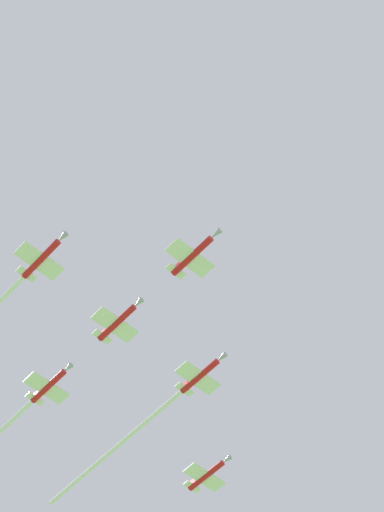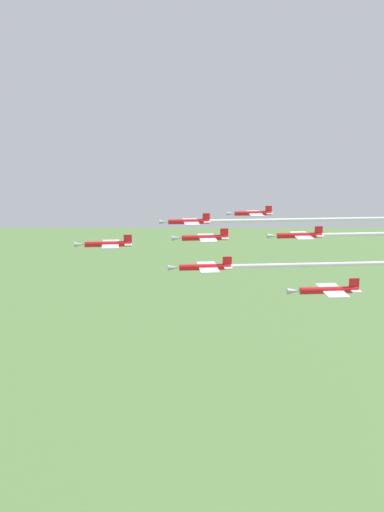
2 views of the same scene
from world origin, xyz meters
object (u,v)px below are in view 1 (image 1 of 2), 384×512
Objects in this scene: jet_lead at (193,255)px; jet_starboard_outer at (207,475)px; jet_port_inner at (152,416)px; jet_port_outer at (118,322)px.

jet_lead is 1.00× the size of jet_starboard_outer.
jet_port_inner is 23.19m from jet_port_outer.
jet_lead is 1.00× the size of jet_port_outer.
jet_port_inner is 4.04× the size of jet_port_outer.
jet_port_outer is at bearing -90.00° from jet_lead.
jet_port_outer reaches higher than jet_port_inner.
jet_lead is 0.25× the size of jet_port_inner.
jet_port_inner is at bearing -119.91° from jet_lead.
jet_port_outer is 42.76m from jet_starboard_outer.
jet_starboard_outer is (19.74, -51.44, -0.66)m from jet_lead.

